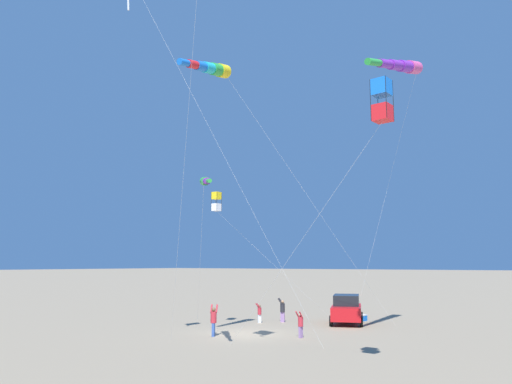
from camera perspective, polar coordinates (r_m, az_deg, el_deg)
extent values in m
plane|color=gray|center=(28.92, -1.19, -16.03)|extent=(600.00, 600.00, 0.00)
cube|color=red|center=(33.87, 10.41, -13.48)|extent=(4.68, 3.41, 0.84)
cube|color=black|center=(34.15, 10.40, -12.15)|extent=(3.01, 2.52, 0.68)
cylinder|color=black|center=(32.44, 12.04, -14.42)|extent=(0.69, 0.46, 0.66)
cylinder|color=black|center=(32.50, 8.67, -14.49)|extent=(0.69, 0.46, 0.66)
cylinder|color=black|center=(35.35, 12.05, -13.89)|extent=(0.69, 0.46, 0.66)
cylinder|color=black|center=(35.40, 8.97, -13.96)|extent=(0.69, 0.46, 0.66)
cube|color=blue|center=(35.87, 12.24, -14.04)|extent=(0.60, 0.40, 0.36)
cube|color=white|center=(35.85, 12.23, -13.71)|extent=(0.62, 0.42, 0.06)
cube|color=#335199|center=(27.85, -4.94, -15.55)|extent=(0.31, 0.26, 0.72)
cylinder|color=#B72833|center=(27.78, -4.92, -14.21)|extent=(0.45, 0.45, 0.59)
sphere|color=brown|center=(27.74, -4.91, -13.36)|extent=(0.23, 0.23, 0.23)
cylinder|color=#B72833|center=(27.90, -5.17, -13.25)|extent=(0.36, 0.26, 0.45)
cylinder|color=#B72833|center=(27.85, -4.55, -13.27)|extent=(0.36, 0.26, 0.45)
cube|color=silver|center=(33.85, 0.41, -14.42)|extent=(0.24, 0.21, 0.55)
cylinder|color=#B72833|center=(33.80, 0.41, -13.57)|extent=(0.35, 0.35, 0.46)
sphere|color=brown|center=(33.77, 0.41, -13.04)|extent=(0.17, 0.17, 0.17)
cylinder|color=#B72833|center=(33.62, 0.31, -13.01)|extent=(0.27, 0.21, 0.35)
cylinder|color=#B72833|center=(33.83, 0.15, -12.98)|extent=(0.27, 0.21, 0.35)
cube|color=#8E6B9E|center=(34.34, 3.09, -14.21)|extent=(0.21, 0.30, 0.68)
cylinder|color=#232328|center=(34.28, 3.08, -13.18)|extent=(0.40, 0.40, 0.56)
sphere|color=#A37551|center=(34.25, 3.07, -12.53)|extent=(0.21, 0.21, 0.21)
cylinder|color=#232328|center=(34.14, 2.79, -12.49)|extent=(0.19, 0.35, 0.43)
cylinder|color=#232328|center=(34.41, 2.90, -12.45)|extent=(0.19, 0.35, 0.43)
cube|color=#8E6B9E|center=(27.34, 5.19, -15.81)|extent=(0.25, 0.15, 0.60)
cylinder|color=#B72833|center=(27.28, 5.17, -14.67)|extent=(0.31, 0.31, 0.49)
sphere|color=tan|center=(27.24, 5.16, -13.96)|extent=(0.19, 0.19, 0.19)
cylinder|color=#B72833|center=(27.07, 5.21, -13.93)|extent=(0.31, 0.11, 0.37)
cylinder|color=#B72833|center=(27.22, 4.79, -13.90)|extent=(0.31, 0.11, 0.37)
cylinder|color=white|center=(21.43, -7.89, 8.43)|extent=(8.05, 9.40, 20.06)
cylinder|color=yellow|center=(27.27, -3.91, 13.77)|extent=(0.87, 0.79, 0.84)
cylinder|color=green|center=(26.72, -4.72, 13.92)|extent=(0.84, 0.71, 0.77)
cylinder|color=#1EB7C6|center=(26.18, -5.57, 14.08)|extent=(0.82, 0.63, 0.69)
cylinder|color=blue|center=(25.64, -6.45, 14.24)|extent=(0.80, 0.55, 0.61)
cylinder|color=red|center=(25.10, -7.38, 14.41)|extent=(0.77, 0.47, 0.54)
cylinder|color=blue|center=(24.58, -8.34, 14.58)|extent=(0.75, 0.39, 0.46)
cylinder|color=white|center=(29.22, 7.09, -2.10)|extent=(11.51, 4.69, 14.02)
cylinder|color=white|center=(24.52, -14.52, 20.27)|extent=(0.18, 0.14, 0.57)
cylinder|color=white|center=(22.77, -3.27, 3.30)|extent=(7.48, 5.57, 16.93)
cube|color=yellow|center=(30.91, -4.59, -0.43)|extent=(0.46, 0.46, 0.45)
cube|color=white|center=(30.82, -4.60, -1.77)|extent=(0.46, 0.46, 0.45)
cylinder|color=black|center=(30.54, -4.54, -1.03)|extent=(0.02, 0.02, 1.18)
cylinder|color=black|center=(30.89, -4.00, -1.12)|extent=(0.02, 0.02, 1.18)
cylinder|color=black|center=(30.83, -5.19, -1.09)|extent=(0.02, 0.02, 1.18)
cylinder|color=black|center=(31.18, -4.65, -1.17)|extent=(0.02, 0.02, 1.18)
cylinder|color=white|center=(32.43, 2.54, -8.84)|extent=(7.57, 4.18, 7.15)
cube|color=blue|center=(17.93, 14.27, 11.58)|extent=(0.61, 0.61, 0.57)
cube|color=red|center=(17.65, 14.38, 8.80)|extent=(0.61, 0.61, 0.57)
cylinder|color=black|center=(17.43, 14.78, 10.60)|extent=(0.02, 0.02, 1.48)
cylinder|color=black|center=(17.92, 15.56, 10.10)|extent=(0.02, 0.02, 1.48)
cylinder|color=black|center=(17.66, 13.08, 10.29)|extent=(0.02, 0.02, 1.48)
cylinder|color=black|center=(18.15, 13.89, 9.81)|extent=(0.02, 0.02, 1.48)
cylinder|color=white|center=(20.64, 4.31, -6.98)|extent=(3.68, 9.48, 8.72)
cylinder|color=#EF4C93|center=(30.74, 17.62, 13.55)|extent=(1.67, 0.75, 1.13)
cylinder|color=purple|center=(29.28, 16.73, 13.73)|extent=(1.64, 0.64, 1.03)
cylinder|color=purple|center=(27.84, 15.74, 13.92)|extent=(1.62, 0.54, 0.94)
cylinder|color=purple|center=(26.41, 14.65, 14.13)|extent=(1.59, 0.44, 0.84)
cylinder|color=green|center=(24.98, 13.42, 14.36)|extent=(1.56, 0.34, 0.74)
cylinder|color=white|center=(31.45, 14.52, -1.30)|extent=(2.21, 5.49, 15.15)
cylinder|color=green|center=(23.72, -5.94, 1.25)|extent=(1.10, 1.12, 0.57)
cylinder|color=purple|center=(22.61, -5.72, 1.27)|extent=(1.01, 1.03, 0.46)
cylinder|color=green|center=(21.50, -5.48, 1.30)|extent=(0.91, 0.94, 0.35)
cylinder|color=white|center=(27.34, -6.48, -8.23)|extent=(4.92, 4.74, 7.79)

